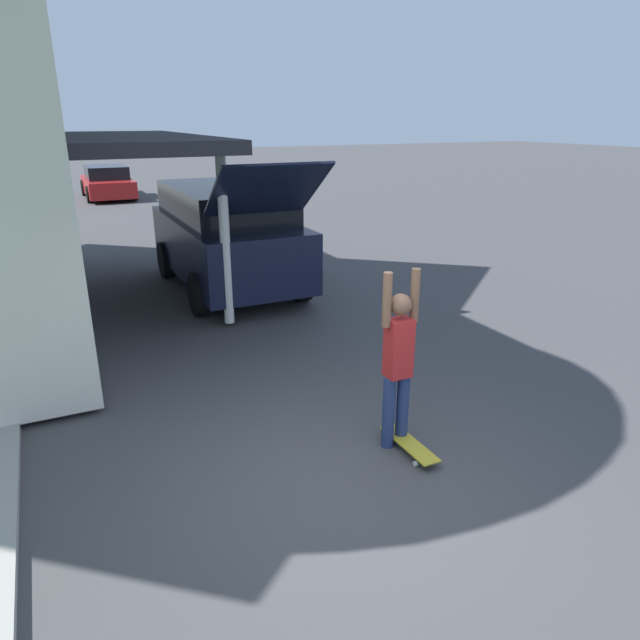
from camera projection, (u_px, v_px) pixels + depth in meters
The scene contains 5 objects.
ground_plane at pixel (338, 486), 5.37m from camera, with size 120.00×120.00×0.00m, color #3D3D3F.
suv_parked at pixel (227, 234), 11.22m from camera, with size 2.17×5.19×2.65m.
car_down_street at pixel (107, 183), 24.13m from camera, with size 1.95×4.23×1.34m.
skateboarder at pixel (398, 359), 5.73m from camera, with size 0.41×0.22×1.90m.
skateboard at pixel (409, 444), 5.90m from camera, with size 0.22×0.82×0.10m.
Camera 1 is at (-2.12, -4.00, 3.28)m, focal length 32.00 mm.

